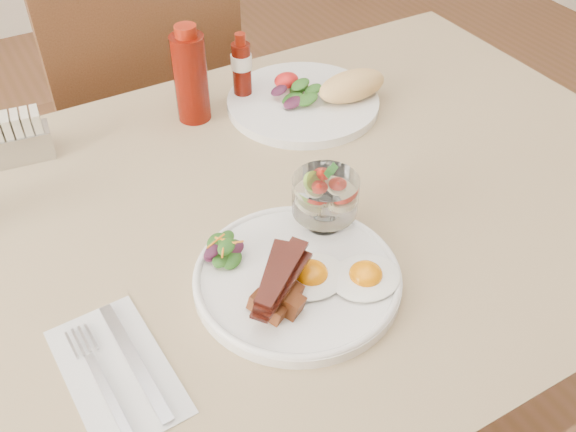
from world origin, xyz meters
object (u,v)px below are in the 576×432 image
fruit_cup (325,196)px  second_plate (315,97)px  chair_far (146,124)px  hot_sauce_bottle (242,69)px  ketchup_bottle (191,77)px  table (276,248)px  sugar_caddy (22,139)px  main_plate (297,279)px

fruit_cup → second_plate: fruit_cup is taller
chair_far → fruit_cup: chair_far is taller
second_plate → hot_sauce_bottle: 0.14m
chair_far → hot_sauce_bottle: size_ratio=6.87×
ketchup_bottle → table: bearing=-88.8°
chair_far → sugar_caddy: bearing=-131.4°
chair_far → hot_sauce_bottle: (0.10, -0.36, 0.29)m
main_plate → ketchup_bottle: (0.04, 0.45, 0.08)m
second_plate → ketchup_bottle: size_ratio=1.64×
chair_far → main_plate: 0.85m
chair_far → hot_sauce_bottle: bearing=-75.0°
main_plate → ketchup_bottle: 0.46m
main_plate → ketchup_bottle: size_ratio=1.58×
fruit_cup → ketchup_bottle: bearing=96.1°
second_plate → ketchup_bottle: (-0.21, 0.08, 0.06)m
fruit_cup → sugar_caddy: 0.53m
fruit_cup → table: bearing=112.0°
chair_far → sugar_caddy: chair_far is taller
table → sugar_caddy: size_ratio=13.61×
table → fruit_cup: 0.18m
main_plate → second_plate: (0.25, 0.37, 0.01)m
table → chair_far: 0.68m
main_plate → fruit_cup: fruit_cup is taller
main_plate → table: bearing=71.5°
table → hot_sauce_bottle: 0.35m
table → main_plate: size_ratio=4.75×
second_plate → sugar_caddy: size_ratio=2.98×
fruit_cup → hot_sauce_bottle: 0.39m
table → main_plate: (-0.05, -0.15, 0.10)m
hot_sauce_bottle → fruit_cup: bearing=-99.3°
chair_far → ketchup_bottle: (-0.01, -0.37, 0.31)m
second_plate → fruit_cup: bearing=-119.3°
chair_far → main_plate: chair_far is taller
main_plate → sugar_caddy: sugar_caddy is taller
table → ketchup_bottle: 0.34m
sugar_caddy → table: bearing=-39.5°
table → main_plate: 0.19m
second_plate → ketchup_bottle: ketchup_bottle is taller
sugar_caddy → second_plate: bearing=-4.2°
chair_far → second_plate: (0.20, -0.45, 0.25)m
chair_far → fruit_cup: size_ratio=9.74×
ketchup_bottle → main_plate: bearing=-95.7°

